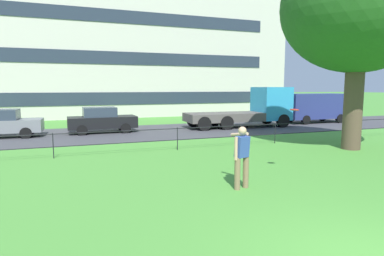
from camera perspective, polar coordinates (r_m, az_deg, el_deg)
name	(u,v)px	position (r m, az deg, el deg)	size (l,w,h in m)	color
street_strip	(147,132)	(20.37, -7.83, -0.69)	(80.00, 7.34, 0.01)	#424247
park_fence	(177,135)	(14.35, -2.55, -1.18)	(30.19, 0.04, 1.00)	black
tree_large_lawn	(361,4)	(16.38, 27.24, 18.59)	(6.54, 7.11, 9.16)	brown
person_thrower	(242,155)	(8.96, 8.60, -4.71)	(0.50, 0.84, 1.70)	#846B4C
frisbee	(294,110)	(10.51, 17.36, 3.03)	(0.38, 0.38, 0.08)	red
car_grey_right	(2,123)	(20.68, -30.14, 0.70)	(4.05, 1.91, 1.54)	slate
car_black_far_right	(102,120)	(20.58, -15.40, 1.38)	(4.05, 1.90, 1.54)	black
flatbed_truck_center	(252,109)	(23.30, 10.46, 3.24)	(7.38, 2.65, 2.75)	#2D99D1
panel_van_far_left	(314,106)	(27.25, 20.49, 3.56)	(5.01, 2.11, 2.24)	navy
apartment_building_background	(87,28)	(37.69, -17.73, 16.28)	(38.73, 15.69, 17.93)	beige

